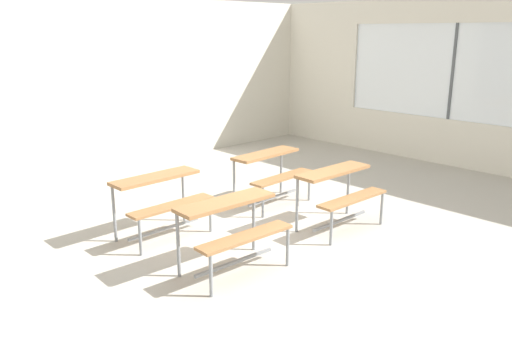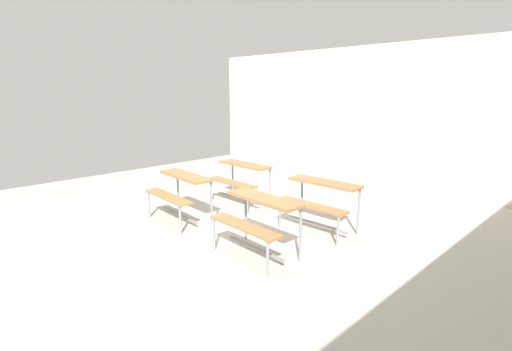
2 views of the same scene
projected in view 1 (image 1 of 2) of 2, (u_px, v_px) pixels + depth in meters
The scene contains 7 objects.
ground at pixel (277, 247), 5.96m from camera, with size 10.00×9.00×0.05m, color #ADA89E.
wall_back at pixel (90, 86), 8.69m from camera, with size 10.00×0.12×3.00m, color silver.
wall_right at pixel (487, 89), 8.76m from camera, with size 0.12×9.00×3.00m.
desk_bench_r0c0 at pixel (232, 219), 5.18m from camera, with size 1.12×0.63×0.74m.
desk_bench_r0c1 at pixel (340, 185), 6.33m from camera, with size 1.11×0.62×0.74m.
desk_bench_r1c0 at pixel (161, 192), 6.07m from camera, with size 1.11×0.61×0.74m.
desk_bench_r1c1 at pixel (271, 166), 7.23m from camera, with size 1.13×0.65×0.74m.
Camera 1 is at (-3.95, -3.83, 2.41)m, focal length 35.74 mm.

